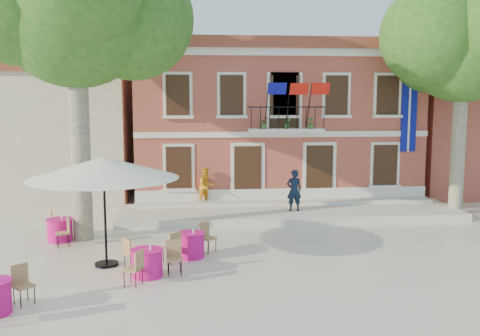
% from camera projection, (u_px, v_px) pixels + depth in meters
% --- Properties ---
extents(ground, '(90.00, 90.00, 0.00)m').
position_uv_depth(ground, '(255.00, 246.00, 17.66)').
color(ground, beige).
rests_on(ground, ground).
extents(main_building, '(13.50, 9.59, 7.50)m').
position_uv_depth(main_building, '(270.00, 120.00, 27.22)').
color(main_building, '#AC4A3E').
rests_on(main_building, ground).
extents(neighbor_west, '(9.40, 9.40, 6.40)m').
position_uv_depth(neighbor_west, '(44.00, 131.00, 27.20)').
color(neighbor_west, beige).
rests_on(neighbor_west, ground).
extents(terrace, '(14.00, 3.40, 0.30)m').
position_uv_depth(terrace, '(290.00, 213.00, 22.17)').
color(terrace, silver).
rests_on(terrace, ground).
extents(plane_tree_west, '(5.38, 5.38, 10.57)m').
position_uv_depth(plane_tree_west, '(75.00, 9.00, 17.57)').
color(plane_tree_west, '#A59E84').
rests_on(plane_tree_west, ground).
extents(plane_tree_east, '(4.86, 4.86, 9.55)m').
position_uv_depth(plane_tree_east, '(464.00, 44.00, 21.70)').
color(plane_tree_east, '#A59E84').
rests_on(plane_tree_east, ground).
extents(patio_umbrella, '(4.31, 4.31, 3.20)m').
position_uv_depth(patio_umbrella, '(103.00, 168.00, 15.28)').
color(patio_umbrella, black).
rests_on(patio_umbrella, ground).
extents(pedestrian_navy, '(0.63, 0.43, 1.69)m').
position_uv_depth(pedestrian_navy, '(294.00, 190.00, 21.71)').
color(pedestrian_navy, black).
rests_on(pedestrian_navy, terrace).
extents(pedestrian_orange, '(0.96, 0.89, 1.58)m').
position_uv_depth(pedestrian_orange, '(206.00, 186.00, 23.01)').
color(pedestrian_orange, orange).
rests_on(pedestrian_orange, terrace).
extents(cafe_table_0, '(1.71, 1.86, 0.95)m').
position_uv_depth(cafe_table_0, '(147.00, 261.00, 14.61)').
color(cafe_table_0, '#E91588').
rests_on(cafe_table_0, ground).
extents(cafe_table_1, '(1.72, 1.58, 0.95)m').
position_uv_depth(cafe_table_1, '(190.00, 244.00, 16.41)').
color(cafe_table_1, '#E91588').
rests_on(cafe_table_1, ground).
extents(cafe_table_3, '(1.06, 1.95, 0.95)m').
position_uv_depth(cafe_table_3, '(60.00, 229.00, 18.28)').
color(cafe_table_3, '#E91588').
rests_on(cafe_table_3, ground).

